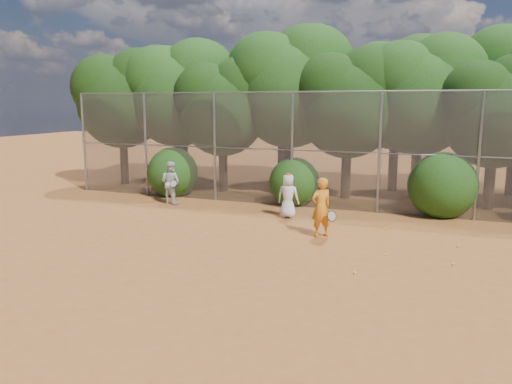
% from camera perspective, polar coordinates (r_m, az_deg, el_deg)
% --- Properties ---
extents(ground, '(80.00, 80.00, 0.00)m').
position_cam_1_polar(ground, '(12.04, 0.15, -7.46)').
color(ground, '#A15724').
rests_on(ground, ground).
extents(fence_back, '(20.05, 0.09, 4.03)m').
position_cam_1_polar(fence_back, '(17.31, 6.94, 4.85)').
color(fence_back, gray).
rests_on(fence_back, ground).
extents(tree_0, '(4.38, 3.81, 6.00)m').
position_cam_1_polar(tree_0, '(23.13, -14.99, 10.60)').
color(tree_0, black).
rests_on(tree_0, ground).
extents(tree_1, '(4.64, 4.03, 6.35)m').
position_cam_1_polar(tree_1, '(22.19, -8.90, 11.45)').
color(tree_1, black).
rests_on(tree_1, ground).
extents(tree_2, '(3.99, 3.47, 5.47)m').
position_cam_1_polar(tree_2, '(20.42, -3.69, 10.03)').
color(tree_2, black).
rests_on(tree_2, ground).
extents(tree_3, '(4.89, 4.26, 6.70)m').
position_cam_1_polar(tree_3, '(20.47, 4.05, 12.30)').
color(tree_3, black).
rests_on(tree_3, ground).
extents(tree_4, '(4.19, 3.64, 5.73)m').
position_cam_1_polar(tree_4, '(19.27, 10.69, 10.38)').
color(tree_4, black).
rests_on(tree_4, ground).
extents(tree_5, '(4.51, 3.92, 6.17)m').
position_cam_1_polar(tree_5, '(19.78, 18.44, 10.87)').
color(tree_5, black).
rests_on(tree_5, ground).
extents(tree_6, '(3.86, 3.36, 5.29)m').
position_cam_1_polar(tree_6, '(18.80, 25.86, 8.66)').
color(tree_6, black).
rests_on(tree_6, ground).
extents(tree_9, '(4.83, 4.20, 6.62)m').
position_cam_1_polar(tree_9, '(24.69, -8.24, 11.74)').
color(tree_9, black).
rests_on(tree_9, ground).
extents(tree_10, '(5.15, 4.48, 7.06)m').
position_cam_1_polar(tree_10, '(22.88, 3.28, 12.68)').
color(tree_10, black).
rests_on(tree_10, ground).
extents(tree_11, '(4.64, 4.03, 6.35)m').
position_cam_1_polar(tree_11, '(21.45, 15.97, 11.22)').
color(tree_11, black).
rests_on(tree_11, ground).
extents(bush_0, '(2.00, 2.00, 2.00)m').
position_cam_1_polar(bush_0, '(19.96, -9.51, 2.46)').
color(bush_0, '#194110').
rests_on(bush_0, ground).
extents(bush_1, '(1.80, 1.80, 1.80)m').
position_cam_1_polar(bush_1, '(17.97, 4.37, 1.39)').
color(bush_1, '#194110').
rests_on(bush_1, ground).
extents(bush_2, '(2.20, 2.20, 2.20)m').
position_cam_1_polar(bush_2, '(17.20, 20.54, 1.04)').
color(bush_2, '#194110').
rests_on(bush_2, ground).
extents(player_yellow, '(0.84, 0.70, 1.65)m').
position_cam_1_polar(player_yellow, '(13.74, 7.44, -1.76)').
color(player_yellow, orange).
rests_on(player_yellow, ground).
extents(player_teen, '(0.70, 0.47, 1.45)m').
position_cam_1_polar(player_teen, '(15.91, 3.70, -0.42)').
color(player_teen, white).
rests_on(player_teen, ground).
extents(player_white, '(0.87, 0.73, 1.55)m').
position_cam_1_polar(player_white, '(18.38, -9.74, 1.08)').
color(player_white, silver).
rests_on(player_white, ground).
extents(ball_0, '(0.07, 0.07, 0.07)m').
position_cam_1_polar(ball_0, '(12.51, 14.62, -6.95)').
color(ball_0, '#C6DD28').
rests_on(ball_0, ground).
extents(ball_1, '(0.07, 0.07, 0.07)m').
position_cam_1_polar(ball_1, '(13.83, 22.06, -5.73)').
color(ball_1, '#C6DD28').
rests_on(ball_1, ground).
extents(ball_2, '(0.07, 0.07, 0.07)m').
position_cam_1_polar(ball_2, '(11.10, 11.18, -9.04)').
color(ball_2, '#C6DD28').
rests_on(ball_2, ground).
extents(ball_3, '(0.07, 0.07, 0.07)m').
position_cam_1_polar(ball_3, '(12.29, 21.58, -7.66)').
color(ball_3, '#C6DD28').
rests_on(ball_3, ground).
extents(ball_4, '(0.07, 0.07, 0.07)m').
position_cam_1_polar(ball_4, '(14.99, 14.57, -4.09)').
color(ball_4, '#C6DD28').
rests_on(ball_4, ground).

